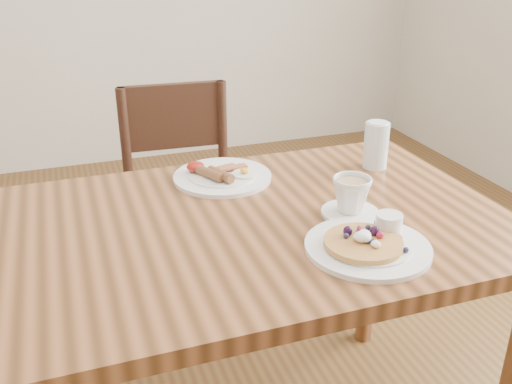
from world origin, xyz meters
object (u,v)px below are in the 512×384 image
(teacup_saucer, at_px, (351,197))
(water_glass, at_px, (376,145))
(chair_far, at_px, (183,198))
(dining_table, at_px, (256,255))
(breakfast_plate, at_px, (221,175))
(pancake_plate, at_px, (369,243))

(teacup_saucer, bearing_deg, water_glass, 49.79)
(chair_far, bearing_deg, dining_table, 95.59)
(water_glass, bearing_deg, dining_table, -155.41)
(breakfast_plate, xyz_separation_m, water_glass, (0.44, -0.06, 0.06))
(pancake_plate, bearing_deg, breakfast_plate, 112.09)
(breakfast_plate, relative_size, teacup_saucer, 1.93)
(pancake_plate, relative_size, water_glass, 2.03)
(dining_table, xyz_separation_m, teacup_saucer, (0.22, -0.05, 0.14))
(chair_far, bearing_deg, teacup_saucer, 111.30)
(dining_table, height_order, teacup_saucer, teacup_saucer)
(dining_table, relative_size, teacup_saucer, 8.57)
(pancake_plate, bearing_deg, water_glass, 58.47)
(pancake_plate, xyz_separation_m, teacup_saucer, (0.04, 0.16, 0.03))
(breakfast_plate, bearing_deg, water_glass, -7.76)
(breakfast_plate, relative_size, water_glass, 2.03)
(dining_table, xyz_separation_m, pancake_plate, (0.18, -0.21, 0.11))
(dining_table, distance_m, breakfast_plate, 0.28)
(chair_far, height_order, breakfast_plate, chair_far)
(breakfast_plate, distance_m, teacup_saucer, 0.39)
(dining_table, relative_size, chair_far, 1.36)
(chair_far, distance_m, breakfast_plate, 0.54)
(teacup_saucer, bearing_deg, dining_table, 167.02)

